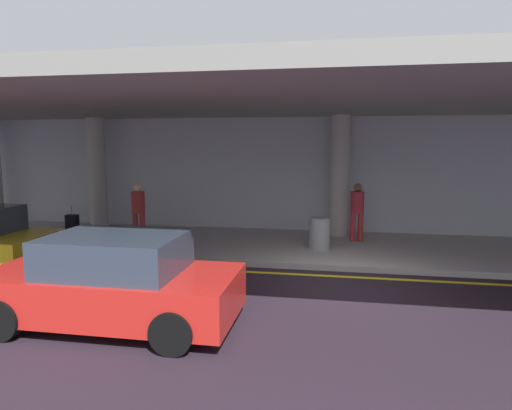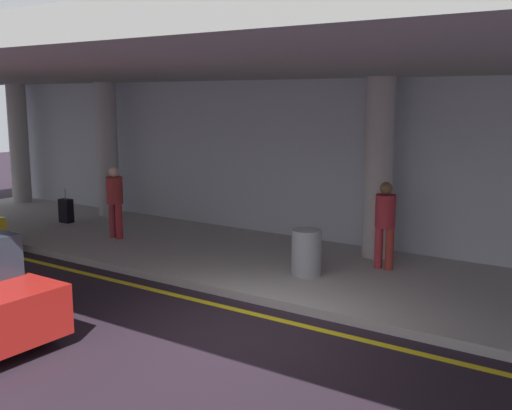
% 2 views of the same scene
% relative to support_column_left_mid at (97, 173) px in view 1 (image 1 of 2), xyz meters
% --- Properties ---
extents(ground_plane, '(60.00, 60.00, 0.00)m').
position_rel_support_column_left_mid_xyz_m(ground_plane, '(8.00, -4.56, -1.97)').
color(ground_plane, '#271C27').
extents(sidewalk, '(26.00, 4.20, 0.15)m').
position_rel_support_column_left_mid_xyz_m(sidewalk, '(8.00, -1.46, -1.90)').
color(sidewalk, '#A9A2A1').
rests_on(sidewalk, ground).
extents(lane_stripe_yellow, '(26.00, 0.14, 0.01)m').
position_rel_support_column_left_mid_xyz_m(lane_stripe_yellow, '(8.00, -3.96, -1.97)').
color(lane_stripe_yellow, yellow).
rests_on(lane_stripe_yellow, ground).
extents(support_column_left_mid, '(0.58, 0.58, 3.65)m').
position_rel_support_column_left_mid_xyz_m(support_column_left_mid, '(0.00, 0.00, 0.00)').
color(support_column_left_mid, '#ACA6A7').
rests_on(support_column_left_mid, sidewalk).
extents(support_column_center, '(0.58, 0.58, 3.65)m').
position_rel_support_column_left_mid_xyz_m(support_column_center, '(8.00, 0.00, 0.00)').
color(support_column_center, '#AFA4A4').
rests_on(support_column_center, sidewalk).
extents(ceiling_overhang, '(28.00, 13.20, 0.30)m').
position_rel_support_column_left_mid_xyz_m(ceiling_overhang, '(8.00, -1.96, 1.97)').
color(ceiling_overhang, gray).
rests_on(ceiling_overhang, support_column_far_left).
extents(terminal_back_wall, '(26.00, 0.30, 3.80)m').
position_rel_support_column_left_mid_xyz_m(terminal_back_wall, '(8.00, 0.79, -0.07)').
color(terminal_back_wall, '#AFB4C0').
rests_on(terminal_back_wall, ground).
extents(car_red, '(4.10, 1.92, 1.50)m').
position_rel_support_column_left_mid_xyz_m(car_red, '(4.38, -7.33, -1.26)').
color(car_red, red).
rests_on(car_red, ground).
extents(traveler_with_luggage, '(0.38, 0.38, 1.68)m').
position_rel_support_column_left_mid_xyz_m(traveler_with_luggage, '(2.32, -1.89, -0.86)').
color(traveler_with_luggage, maroon).
rests_on(traveler_with_luggage, sidewalk).
extents(person_waiting_for_ride, '(0.38, 0.38, 1.68)m').
position_rel_support_column_left_mid_xyz_m(person_waiting_for_ride, '(8.52, -0.80, -0.86)').
color(person_waiting_for_ride, '#A52A32').
rests_on(person_waiting_for_ride, sidewalk).
extents(suitcase_upright_primary, '(0.36, 0.22, 0.90)m').
position_rel_support_column_left_mid_xyz_m(suitcase_upright_primary, '(-0.14, -1.37, -1.51)').
color(suitcase_upright_primary, black).
rests_on(suitcase_upright_primary, sidewalk).
extents(trash_bin_steel, '(0.56, 0.56, 0.85)m').
position_rel_support_column_left_mid_xyz_m(trash_bin_steel, '(7.51, -2.00, -1.40)').
color(trash_bin_steel, gray).
rests_on(trash_bin_steel, sidewalk).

